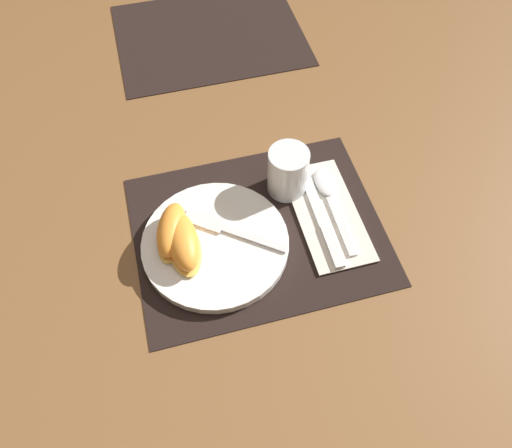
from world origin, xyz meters
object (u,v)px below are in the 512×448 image
Objects in this scene: citrus_wedge_0 at (172,231)px; spoon at (329,194)px; juice_glass at (288,174)px; plate at (215,244)px; knife at (322,219)px; fork at (227,229)px; citrus_wedge_1 at (183,241)px.

spoon is at bearing 5.04° from citrus_wedge_0.
plate is at bearing -149.47° from juice_glass.
juice_glass is at bearing 16.33° from citrus_wedge_0.
citrus_wedge_0 is at bearing -174.96° from spoon.
knife is 1.29× the size of fork.
juice_glass is 0.15m from fork.
citrus_wedge_1 reaches higher than knife.
fork is (-0.19, -0.03, 0.01)m from spoon.
juice_glass is 0.08m from spoon.
citrus_wedge_0 is (-0.25, 0.02, 0.03)m from knife.
knife is at bearing -5.02° from fork.
citrus_wedge_0 is at bearing 174.84° from knife.
knife is (0.19, 0.00, -0.00)m from plate.
juice_glass is at bearing 150.03° from spoon.
juice_glass is 0.78× the size of citrus_wedge_0.
plate is at bearing -1.75° from citrus_wedge_1.
knife is 1.11× the size of spoon.
knife is 0.16m from fork.
citrus_wedge_0 is (-0.22, -0.06, -0.00)m from juice_glass.
fork reaches higher than spoon.
fork is at bearing 174.98° from knife.
plate is 0.06m from citrus_wedge_1.
juice_glass is 0.22m from citrus_wedge_0.
knife is 0.06m from spoon.
plate is 0.18m from juice_glass.
fork is at bearing 35.18° from plate.
spoon is at bearing 58.68° from knife.
citrus_wedge_0 is (-0.07, 0.03, 0.03)m from plate.
citrus_wedge_1 reaches higher than spoon.
plate is 2.71× the size of juice_glass.
juice_glass reaches higher than citrus_wedge_0.
citrus_wedge_1 reaches higher than plate.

